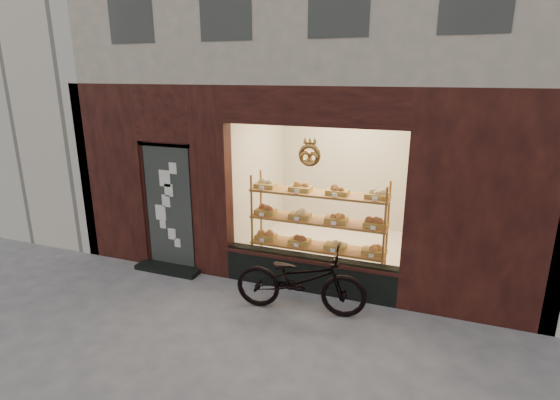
% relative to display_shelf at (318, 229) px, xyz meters
% --- Properties ---
extents(ground, '(90.00, 90.00, 0.00)m').
position_rel_display_shelf_xyz_m(ground, '(-0.45, -2.55, -0.86)').
color(ground, '#53525B').
extents(display_shelf, '(2.20, 0.45, 1.70)m').
position_rel_display_shelf_xyz_m(display_shelf, '(0.00, 0.00, 0.00)').
color(display_shelf, '#8F611D').
rests_on(display_shelf, ground).
extents(bicycle, '(1.92, 0.87, 0.97)m').
position_rel_display_shelf_xyz_m(bicycle, '(0.07, -1.09, -0.37)').
color(bicycle, black).
rests_on(bicycle, ground).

